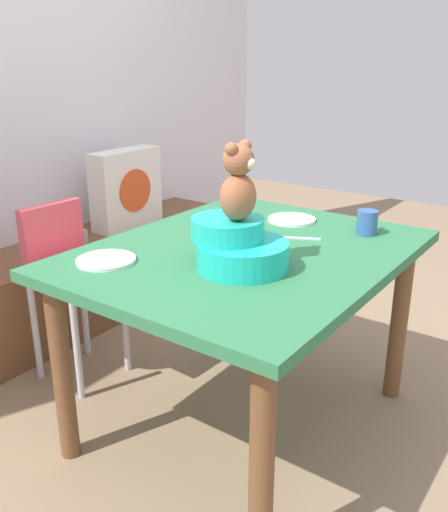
{
  "coord_description": "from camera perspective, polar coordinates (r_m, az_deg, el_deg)",
  "views": [
    {
      "loc": [
        -1.57,
        -1.03,
        1.39
      ],
      "look_at": [
        0.0,
        0.1,
        0.69
      ],
      "focal_mm": 38.76,
      "sensor_mm": 36.0,
      "label": 1
    }
  ],
  "objects": [
    {
      "name": "dinner_plate_near",
      "position": [
        2.34,
        7.0,
        3.76
      ],
      "size": [
        0.2,
        0.2,
        0.01
      ],
      "primitive_type": "cylinder",
      "color": "white",
      "rests_on": "dining_table"
    },
    {
      "name": "ketchup_bottle",
      "position": [
        2.23,
        0.74,
        5.24
      ],
      "size": [
        0.07,
        0.07,
        0.18
      ],
      "color": "#4C8C33",
      "rests_on": "dining_table"
    },
    {
      "name": "highchair",
      "position": [
        2.5,
        -15.31,
        -1.22
      ],
      "size": [
        0.34,
        0.46,
        0.79
      ],
      "color": "#D84C59",
      "rests_on": "ground_plane"
    },
    {
      "name": "ground_plane",
      "position": [
        2.34,
        2.08,
        -16.63
      ],
      "size": [
        8.0,
        8.0,
        0.0
      ],
      "primitive_type": "plane",
      "color": "#8C7256"
    },
    {
      "name": "window_bench",
      "position": [
        3.01,
        -18.17,
        -3.88
      ],
      "size": [
        2.6,
        0.44,
        0.46
      ],
      "primitive_type": "cube",
      "color": "brown",
      "rests_on": "ground_plane"
    },
    {
      "name": "coffee_mug",
      "position": [
        2.21,
        14.57,
        3.39
      ],
      "size": [
        0.12,
        0.08,
        0.09
      ],
      "color": "#335999",
      "rests_on": "dining_table"
    },
    {
      "name": "teddy_bear",
      "position": [
        1.73,
        1.49,
        7.48
      ],
      "size": [
        0.13,
        0.12,
        0.25
      ],
      "color": "#9F5D3C",
      "rests_on": "infant_seat_teal"
    },
    {
      "name": "book_stack",
      "position": [
        3.01,
        -16.18,
        1.78
      ],
      "size": [
        0.2,
        0.14,
        0.07
      ],
      "primitive_type": "cube",
      "color": "#9DAAA0",
      "rests_on": "window_bench"
    },
    {
      "name": "dinner_plate_far",
      "position": [
        1.9,
        -12.08,
        -0.42
      ],
      "size": [
        0.2,
        0.2,
        0.01
      ],
      "primitive_type": "cylinder",
      "color": "white",
      "rests_on": "dining_table"
    },
    {
      "name": "infant_seat_teal",
      "position": [
        1.79,
        1.42,
        1.01
      ],
      "size": [
        0.3,
        0.33,
        0.16
      ],
      "color": "#1CBDAE",
      "rests_on": "dining_table"
    },
    {
      "name": "dining_table",
      "position": [
        2.02,
        2.3,
        -1.87
      ],
      "size": [
        1.26,
        1.01,
        0.74
      ],
      "color": "#2D7247",
      "rests_on": "ground_plane"
    },
    {
      "name": "table_fork",
      "position": [
        2.11,
        7.65,
        1.84
      ],
      "size": [
        0.09,
        0.16,
        0.01
      ],
      "primitive_type": "cube",
      "rotation": [
        0.0,
        0.0,
        0.45
      ],
      "color": "silver",
      "rests_on": "dining_table"
    },
    {
      "name": "pillow_floral_right",
      "position": [
        3.22,
        -10.05,
        6.85
      ],
      "size": [
        0.44,
        0.15,
        0.44
      ],
      "color": "white",
      "rests_on": "window_bench"
    }
  ]
}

